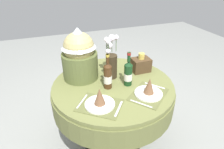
% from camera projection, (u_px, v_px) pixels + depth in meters
% --- Properties ---
extents(ground, '(8.00, 8.00, 0.00)m').
position_uv_depth(ground, '(113.00, 139.00, 2.21)').
color(ground, gray).
extents(dining_table, '(1.16, 1.16, 0.75)m').
position_uv_depth(dining_table, '(113.00, 96.00, 1.92)').
color(dining_table, olive).
rests_on(dining_table, ground).
extents(place_setting_left, '(0.43, 0.41, 0.16)m').
position_uv_depth(place_setting_left, '(100.00, 101.00, 1.53)').
color(place_setting_left, brown).
rests_on(place_setting_left, dining_table).
extents(place_setting_right, '(0.43, 0.42, 0.16)m').
position_uv_depth(place_setting_right, '(149.00, 90.00, 1.66)').
color(place_setting_right, brown).
rests_on(place_setting_right, dining_table).
extents(flower_vase, '(0.17, 0.17, 0.41)m').
position_uv_depth(flower_vase, '(111.00, 60.00, 1.87)').
color(flower_vase, '#332819').
rests_on(flower_vase, dining_table).
extents(wine_bottle_left, '(0.08, 0.08, 0.33)m').
position_uv_depth(wine_bottle_left, '(108.00, 76.00, 1.72)').
color(wine_bottle_left, '#422814').
rests_on(wine_bottle_left, dining_table).
extents(wine_bottle_centre, '(0.08, 0.08, 0.32)m').
position_uv_depth(wine_bottle_centre, '(128.00, 73.00, 1.77)').
color(wine_bottle_centre, '#143819').
rests_on(wine_bottle_centre, dining_table).
extents(gift_tub_back_left, '(0.34, 0.34, 0.50)m').
position_uv_depth(gift_tub_back_left, '(79.00, 53.00, 1.81)').
color(gift_tub_back_left, '#566033').
rests_on(gift_tub_back_left, dining_table).
extents(woven_basket_side_right, '(0.18, 0.14, 0.20)m').
position_uv_depth(woven_basket_side_right, '(141.00, 64.00, 2.02)').
color(woven_basket_side_right, '#47331E').
rests_on(woven_basket_side_right, dining_table).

